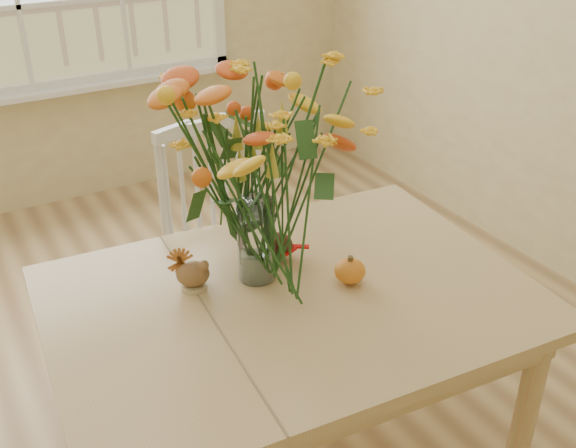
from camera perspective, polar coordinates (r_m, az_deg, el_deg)
dining_table at (r=2.00m, az=0.29°, el=-8.08°), size 1.44×1.08×0.73m
windsor_chair at (r=2.63m, az=-5.31°, el=-1.02°), size 0.46×0.44×0.97m
flower_vase at (r=1.85m, az=-2.88°, el=5.34°), size 0.53×0.53×0.63m
pumpkin at (r=1.99m, az=5.26°, el=-4.07°), size 0.09×0.09×0.07m
turkey_figurine at (r=1.96m, az=-8.06°, el=-4.22°), size 0.12×0.10×0.12m
dark_gourd at (r=2.09m, az=-0.82°, el=-1.94°), size 0.13×0.09×0.08m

